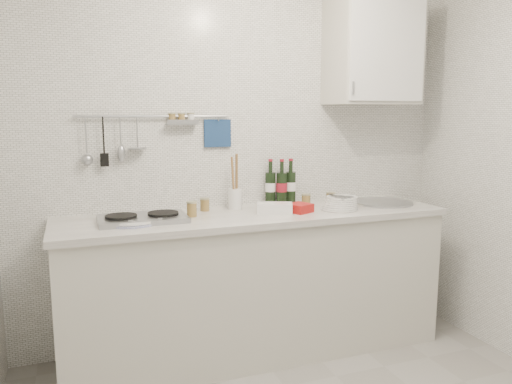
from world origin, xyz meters
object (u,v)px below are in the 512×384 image
Objects in this scene: utensil_crock at (235,196)px; wine_bottles at (281,182)px; plate_stack_sink at (340,203)px; plate_stack_hob at (132,221)px; wall_cabinet at (373,52)px.

wine_bottles is at bearing 9.41° from utensil_crock.
utensil_crock is at bearing 158.90° from plate_stack_sink.
plate_stack_hob is 1.04× the size of wine_bottles.
wine_bottles is (1.04, 0.26, 0.14)m from plate_stack_hob.
wall_cabinet is 1.93× the size of utensil_crock.
plate_stack_sink is (1.33, -0.05, 0.03)m from plate_stack_hob.
wine_bottles is at bearing 170.36° from wall_cabinet.
plate_stack_sink is at bearing -21.10° from utensil_crock.
wall_cabinet is 2.26× the size of wine_bottles.
plate_stack_hob is at bearing -174.82° from wall_cabinet.
wall_cabinet is 1.36m from utensil_crock.
wine_bottles is at bearing 133.63° from plate_stack_sink.
utensil_crock is (-0.35, -0.06, -0.07)m from wine_bottles.
plate_stack_sink is 0.44m from wine_bottles.
wall_cabinet is 1.06m from plate_stack_sink.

